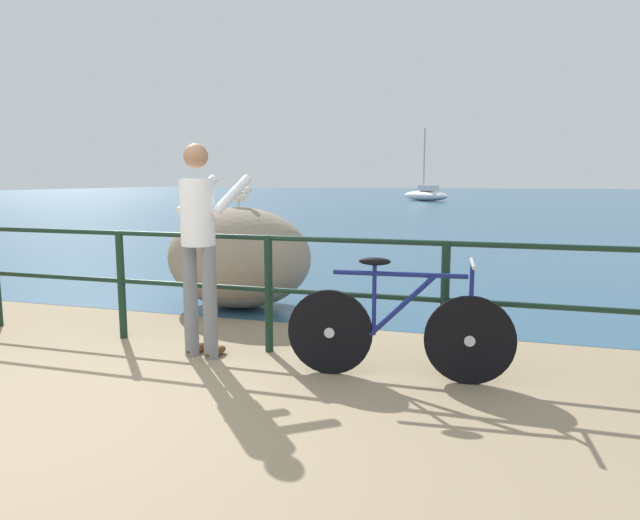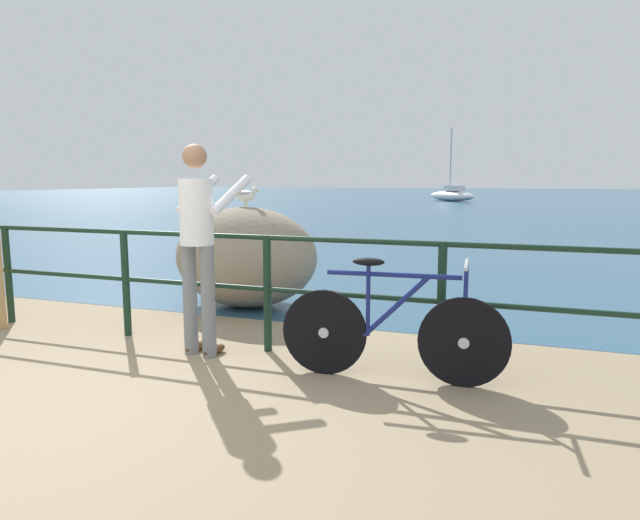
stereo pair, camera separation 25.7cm
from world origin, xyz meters
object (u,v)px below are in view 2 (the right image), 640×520
at_px(seagull, 246,195).
at_px(person_at_railing, 199,240).
at_px(sailboat, 452,195).
at_px(bicycle, 393,329).
at_px(breakwater_boulder_main, 246,257).

bearing_deg(seagull, person_at_railing, -71.17).
relative_size(person_at_railing, sailboat, 0.36).
distance_m(bicycle, seagull, 3.09).
xyz_separation_m(bicycle, breakwater_boulder_main, (-2.17, 1.88, 0.20)).
height_order(breakwater_boulder_main, seagull, seagull).
bearing_deg(person_at_railing, bicycle, -83.13).
distance_m(seagull, sailboat, 33.48).
relative_size(person_at_railing, breakwater_boulder_main, 1.04).
height_order(seagull, sailboat, sailboat).
bearing_deg(bicycle, seagull, 133.90).
height_order(bicycle, sailboat, sailboat).
bearing_deg(person_at_railing, breakwater_boulder_main, 24.63).
distance_m(breakwater_boulder_main, seagull, 0.73).
distance_m(breakwater_boulder_main, sailboat, 33.56).
bearing_deg(bicycle, person_at_railing, 173.18).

